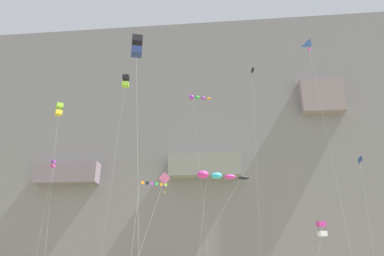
# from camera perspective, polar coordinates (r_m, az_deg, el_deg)

# --- Properties ---
(cliff_face) EXTENTS (180.00, 28.38, 58.64)m
(cliff_face) POSITION_cam_1_polar(r_m,az_deg,el_deg) (86.16, 2.63, -3.45)
(cliff_face) COLOR gray
(cliff_face) RESTS_ON ground
(kite_diamond_near_cliff) EXTENTS (2.80, 4.26, 18.13)m
(kite_diamond_near_cliff) POSITION_cam_1_polar(r_m,az_deg,el_deg) (58.39, 26.78, -5.98)
(kite_diamond_near_cliff) COLOR navy
(kite_diamond_near_cliff) RESTS_ON ground
(kite_banner_low_left) EXTENTS (3.22, 6.20, 12.25)m
(kite_banner_low_left) POSITION_cam_1_polar(r_m,az_deg,el_deg) (43.55, -6.75, -10.26)
(kite_banner_low_left) COLOR black
(kite_banner_low_left) RESTS_ON ground
(kite_windsock_mid_left) EXTENTS (3.96, 4.95, 29.30)m
(kite_windsock_mid_left) POSITION_cam_1_polar(r_m,az_deg,el_deg) (58.08, 0.83, 5.13)
(kite_windsock_mid_left) COLOR purple
(kite_windsock_mid_left) RESTS_ON ground
(kite_delta_high_left) EXTENTS (1.50, 4.36, 30.53)m
(kite_delta_high_left) POSITION_cam_1_polar(r_m,az_deg,el_deg) (50.50, 19.86, 11.66)
(kite_delta_high_left) COLOR blue
(kite_delta_high_left) RESTS_ON ground
(kite_diamond_front_field) EXTENTS (2.81, 5.73, 11.82)m
(kite_diamond_front_field) POSITION_cam_1_polar(r_m,az_deg,el_deg) (36.16, -4.92, -9.26)
(kite_diamond_front_field) COLOR pink
(kite_diamond_front_field) RESTS_ON ground
(kite_windsock_high_right) EXTENTS (6.17, 3.00, 12.35)m
(kite_windsock_high_right) POSITION_cam_1_polar(r_m,az_deg,el_deg) (38.54, 4.00, -8.07)
(kite_windsock_high_right) COLOR #CC3399
(kite_windsock_high_right) RESTS_ON ground
(kite_box_far_right) EXTENTS (2.52, 2.24, 22.71)m
(kite_box_far_right) POSITION_cam_1_polar(r_m,az_deg,el_deg) (32.94, -9.33, 13.51)
(kite_box_far_right) COLOR black
(kite_box_far_right) RESTS_ON ground
(kite_box_mid_center) EXTENTS (1.76, 2.40, 33.00)m
(kite_box_mid_center) POSITION_cam_1_polar(r_m,az_deg,el_deg) (60.27, -11.19, 7.79)
(kite_box_mid_center) COLOR black
(kite_box_mid_center) RESTS_ON ground
(kite_box_low_right) EXTENTS (3.69, 3.63, 26.87)m
(kite_box_low_right) POSITION_cam_1_polar(r_m,az_deg,el_deg) (59.25, -21.61, 2.96)
(kite_box_low_right) COLOR #8CCC33
(kite_box_low_right) RESTS_ON ground
(kite_diamond_mid_right) EXTENTS (1.76, 6.20, 35.07)m
(kite_diamond_mid_right) POSITION_cam_1_polar(r_m,az_deg,el_deg) (59.55, 10.36, 7.15)
(kite_diamond_mid_right) COLOR black
(kite_diamond_mid_right) RESTS_ON ground
(kite_box_far_left) EXTENTS (3.28, 2.90, 6.95)m
(kite_box_far_left) POSITION_cam_1_polar(r_m,az_deg,el_deg) (41.94, 21.16, -15.68)
(kite_box_far_left) COLOR #CC3399
(kite_box_far_left) RESTS_ON ground
(kite_box_upper_left) EXTENTS (1.07, 2.74, 18.70)m
(kite_box_upper_left) POSITION_cam_1_polar(r_m,az_deg,el_deg) (62.33, -22.49, -5.75)
(kite_box_upper_left) COLOR purple
(kite_box_upper_left) RESTS_ON ground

